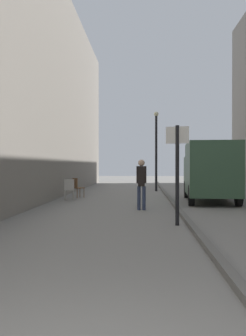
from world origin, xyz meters
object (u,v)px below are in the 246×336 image
at_px(pedestrian_main_foreground, 141,181).
at_px(street_sign_post, 177,166).
at_px(lamp_post, 156,146).
at_px(delivery_van, 210,171).
at_px(cafe_chair_near_window, 77,186).
at_px(cafe_chair_by_doorway, 69,188).

height_order(pedestrian_main_foreground, street_sign_post, street_sign_post).
bearing_deg(street_sign_post, lamp_post, -73.65).
distance_m(delivery_van, street_sign_post, 6.79).
xyz_separation_m(pedestrian_main_foreground, cafe_chair_near_window, (-3.10, 4.85, -0.47)).
bearing_deg(delivery_van, street_sign_post, -103.17).
distance_m(pedestrian_main_foreground, cafe_chair_near_window, 5.78).
bearing_deg(lamp_post, street_sign_post, -89.55).
bearing_deg(cafe_chair_by_doorway, pedestrian_main_foreground, -56.71).
height_order(pedestrian_main_foreground, lamp_post, lamp_post).
bearing_deg(pedestrian_main_foreground, street_sign_post, -73.30).
height_order(cafe_chair_near_window, cafe_chair_by_doorway, same).
distance_m(cafe_chair_near_window, cafe_chair_by_doorway, 1.32).
bearing_deg(cafe_chair_by_doorway, cafe_chair_near_window, 75.72).
height_order(lamp_post, cafe_chair_near_window, lamp_post).
bearing_deg(pedestrian_main_foreground, delivery_van, 48.25).
xyz_separation_m(pedestrian_main_foreground, cafe_chair_by_doorway, (-3.22, 3.53, -0.47)).
distance_m(lamp_post, cafe_chair_by_doorway, 7.68).
height_order(street_sign_post, cafe_chair_by_doorway, street_sign_post).
bearing_deg(delivery_van, cafe_chair_by_doorway, 179.86).
bearing_deg(lamp_post, pedestrian_main_foreground, -94.98).
xyz_separation_m(street_sign_post, cafe_chair_by_doorway, (-4.17, 6.90, -1.00)).
height_order(delivery_van, cafe_chair_near_window, delivery_van).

